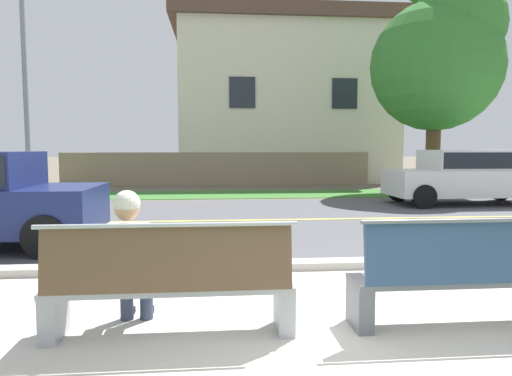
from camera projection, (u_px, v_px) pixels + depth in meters
ground_plane at (252, 211)px, 11.73m from camera, size 140.00×140.00×0.00m
sidewalk_pavement at (319, 325)px, 4.19m from camera, size 44.00×3.60×0.01m
curb_edge at (286, 265)px, 6.12m from camera, size 44.00×0.30×0.11m
street_asphalt at (257, 220)px, 10.24m from camera, size 52.00×8.00×0.01m
road_centre_line at (257, 220)px, 10.24m from camera, size 48.00×0.14×0.01m
far_verge_grass at (242, 194)px, 15.90m from camera, size 48.00×2.80×0.02m
bench_left at (170, 284)px, 3.87m from camera, size 2.08×0.48×1.01m
bench_right at (470, 277)px, 4.10m from camera, size 2.08×0.48×1.01m
seated_person_white at (130, 256)px, 3.99m from camera, size 0.52×0.68×1.25m
car_white_far at (466, 174)px, 13.10m from camera, size 4.30×1.86×1.54m
streetlamp at (27, 61)px, 14.70m from camera, size 0.24×2.10×7.67m
shade_tree_left at (441, 56)px, 15.56m from camera, size 4.34×4.34×7.17m
palm_tree_tall at (434, 26)px, 17.33m from camera, size 2.09×1.98×7.61m
garden_wall at (218, 169)px, 19.77m from camera, size 13.00×0.36×1.40m
house_across_street at (283, 101)px, 22.96m from camera, size 10.60×6.91×7.73m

